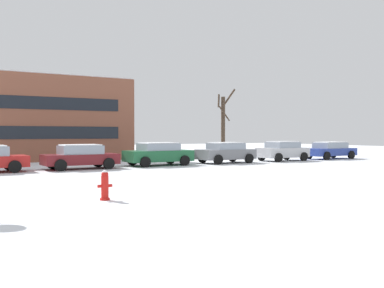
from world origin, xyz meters
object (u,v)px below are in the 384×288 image
(parked_car_silver, at_px, (283,151))
(parked_car_maroon, at_px, (80,156))
(parked_car_green, at_px, (158,154))
(parked_car_gray, at_px, (226,152))
(fire_hydrant, at_px, (105,185))
(parked_car_blue, at_px, (330,150))

(parked_car_silver, bearing_deg, parked_car_maroon, -179.94)
(parked_car_green, bearing_deg, parked_car_gray, -1.85)
(parked_car_green, bearing_deg, parked_car_maroon, -176.70)
(fire_hydrant, relative_size, parked_car_blue, 0.20)
(parked_car_silver, bearing_deg, parked_car_green, 178.44)
(parked_car_gray, bearing_deg, parked_car_maroon, -179.27)
(parked_car_green, height_order, parked_car_blue, parked_car_green)
(fire_hydrant, relative_size, parked_car_gray, 0.23)
(parked_car_blue, bearing_deg, parked_car_silver, -179.47)
(parked_car_maroon, bearing_deg, parked_car_silver, 0.06)
(parked_car_gray, relative_size, parked_car_silver, 1.03)
(fire_hydrant, bearing_deg, parked_car_maroon, 78.33)
(parked_car_gray, distance_m, parked_car_silver, 4.99)
(parked_car_green, xyz_separation_m, parked_car_blue, (14.96, -0.23, -0.04))
(parked_car_maroon, height_order, parked_car_blue, parked_car_maroon)
(fire_hydrant, height_order, parked_car_green, parked_car_green)
(parked_car_gray, distance_m, parked_car_blue, 9.97)
(parked_car_green, relative_size, parked_car_blue, 0.96)
(parked_car_blue, bearing_deg, parked_car_gray, 179.63)
(parked_car_maroon, distance_m, parked_car_blue, 19.94)
(fire_hydrant, distance_m, parked_car_gray, 17.12)
(parked_car_blue, bearing_deg, fire_hydrant, -152.27)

